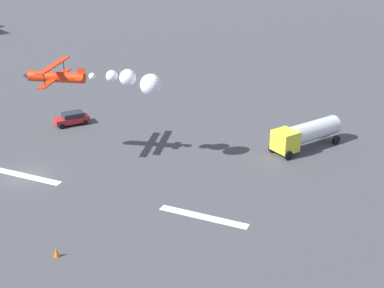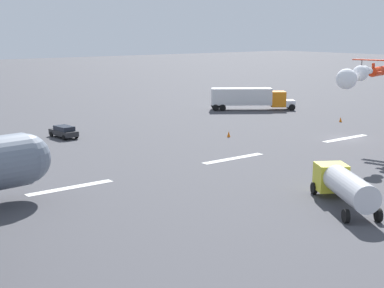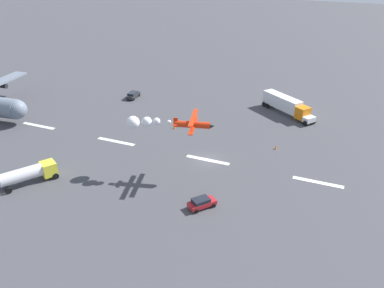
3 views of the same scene
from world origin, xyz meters
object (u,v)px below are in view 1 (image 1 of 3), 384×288
(stunt_biplane_red, at_px, (110,80))
(traffic_cone_far, at_px, (57,252))
(airport_staff_sedan, at_px, (72,118))
(fuel_tanker_truck, at_px, (306,133))

(stunt_biplane_red, height_order, traffic_cone_far, stunt_biplane_red)
(airport_staff_sedan, distance_m, traffic_cone_far, 27.86)
(airport_staff_sedan, bearing_deg, fuel_tanker_truck, 9.06)
(stunt_biplane_red, xyz_separation_m, fuel_tanker_truck, (17.33, 11.40, -7.05))
(fuel_tanker_truck, relative_size, airport_staff_sedan, 1.99)
(fuel_tanker_truck, xyz_separation_m, airport_staff_sedan, (-27.66, -4.41, -0.93))
(airport_staff_sedan, height_order, traffic_cone_far, airport_staff_sedan)
(stunt_biplane_red, xyz_separation_m, traffic_cone_far, (4.93, -16.32, -8.42))
(stunt_biplane_red, bearing_deg, traffic_cone_far, -73.21)
(traffic_cone_far, bearing_deg, stunt_biplane_red, 106.79)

